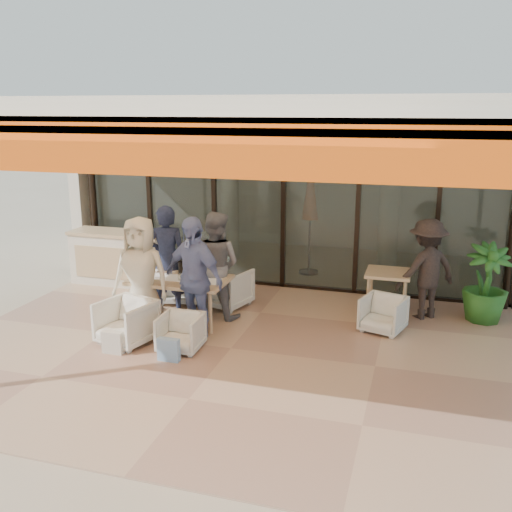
# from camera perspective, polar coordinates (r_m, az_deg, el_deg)

# --- Properties ---
(ground) EXTENTS (70.00, 70.00, 0.00)m
(ground) POSITION_cam_1_polar(r_m,az_deg,el_deg) (8.14, -2.52, -9.36)
(ground) COLOR #C6B293
(ground) RESTS_ON ground
(terrace_floor) EXTENTS (8.00, 6.00, 0.01)m
(terrace_floor) POSITION_cam_1_polar(r_m,az_deg,el_deg) (8.14, -2.52, -9.33)
(terrace_floor) COLOR tan
(terrace_floor) RESTS_ON ground
(terrace_structure) EXTENTS (8.00, 6.00, 3.40)m
(terrace_structure) POSITION_cam_1_polar(r_m,az_deg,el_deg) (7.18, -3.53, 14.14)
(terrace_structure) COLOR silver
(terrace_structure) RESTS_ON ground
(glass_storefront) EXTENTS (8.08, 0.10, 3.20)m
(glass_storefront) POSITION_cam_1_polar(r_m,az_deg,el_deg) (10.45, 2.78, 5.23)
(glass_storefront) COLOR #9EADA3
(glass_storefront) RESTS_ON ground
(interior_block) EXTENTS (9.05, 3.62, 3.52)m
(interior_block) POSITION_cam_1_polar(r_m,az_deg,el_deg) (12.62, 5.42, 9.70)
(interior_block) COLOR silver
(interior_block) RESTS_ON ground
(host_counter) EXTENTS (1.85, 0.65, 1.04)m
(host_counter) POSITION_cam_1_polar(r_m,az_deg,el_deg) (11.17, -13.53, -0.16)
(host_counter) COLOR silver
(host_counter) RESTS_ON ground
(dining_table) EXTENTS (1.50, 0.90, 0.93)m
(dining_table) POSITION_cam_1_polar(r_m,az_deg,el_deg) (8.92, -7.64, -2.58)
(dining_table) COLOR #E1B989
(dining_table) RESTS_ON ground
(chair_far_left) EXTENTS (0.83, 0.79, 0.74)m
(chair_far_left) POSITION_cam_1_polar(r_m,az_deg,el_deg) (10.00, -7.55, -2.58)
(chair_far_left) COLOR white
(chair_far_left) RESTS_ON ground
(chair_far_right) EXTENTS (0.88, 0.85, 0.74)m
(chair_far_right) POSITION_cam_1_polar(r_m,az_deg,el_deg) (9.70, -3.00, -3.01)
(chair_far_right) COLOR white
(chair_far_right) RESTS_ON ground
(chair_near_left) EXTENTS (0.85, 0.82, 0.72)m
(chair_near_left) POSITION_cam_1_polar(r_m,az_deg,el_deg) (8.40, -12.83, -6.28)
(chair_near_left) COLOR white
(chair_near_left) RESTS_ON ground
(chair_near_right) EXTENTS (0.58, 0.55, 0.58)m
(chair_near_right) POSITION_cam_1_polar(r_m,az_deg,el_deg) (8.07, -7.55, -7.45)
(chair_near_right) COLOR white
(chair_near_right) RESTS_ON ground
(diner_navy) EXTENTS (0.75, 0.59, 1.80)m
(diner_navy) POSITION_cam_1_polar(r_m,az_deg,el_deg) (9.42, -8.89, -0.34)
(diner_navy) COLOR #171D33
(diner_navy) RESTS_ON ground
(diner_grey) EXTENTS (0.91, 0.74, 1.74)m
(diner_grey) POSITION_cam_1_polar(r_m,az_deg,el_deg) (9.11, -4.10, -0.93)
(diner_grey) COLOR slate
(diner_grey) RESTS_ON ground
(diner_cream) EXTENTS (0.90, 0.62, 1.77)m
(diner_cream) POSITION_cam_1_polar(r_m,az_deg,el_deg) (8.65, -11.43, -1.91)
(diner_cream) COLOR beige
(diner_cream) RESTS_ON ground
(diner_periwinkle) EXTENTS (1.16, 0.81, 1.83)m
(diner_periwinkle) POSITION_cam_1_polar(r_m,az_deg,el_deg) (8.29, -6.29, -2.24)
(diner_periwinkle) COLOR #6775AC
(diner_periwinkle) RESTS_ON ground
(tote_bag_cream) EXTENTS (0.30, 0.10, 0.34)m
(tote_bag_cream) POSITION_cam_1_polar(r_m,az_deg,el_deg) (8.16, -14.14, -8.47)
(tote_bag_cream) COLOR silver
(tote_bag_cream) RESTS_ON ground
(tote_bag_blue) EXTENTS (0.30, 0.10, 0.34)m
(tote_bag_blue) POSITION_cam_1_polar(r_m,az_deg,el_deg) (7.78, -8.73, -9.33)
(tote_bag_blue) COLOR #99BFD8
(tote_bag_blue) RESTS_ON ground
(side_table) EXTENTS (0.70, 0.70, 0.74)m
(side_table) POSITION_cam_1_polar(r_m,az_deg,el_deg) (9.46, 13.06, -2.15)
(side_table) COLOR #E1B989
(side_table) RESTS_ON ground
(side_chair) EXTENTS (0.73, 0.71, 0.62)m
(side_chair) POSITION_cam_1_polar(r_m,az_deg,el_deg) (8.85, 12.60, -5.55)
(side_chair) COLOR white
(side_chair) RESTS_ON ground
(standing_woman) EXTENTS (1.21, 1.12, 1.63)m
(standing_woman) POSITION_cam_1_polar(r_m,az_deg,el_deg) (9.43, 16.68, -1.31)
(standing_woman) COLOR black
(standing_woman) RESTS_ON ground
(potted_palm) EXTENTS (0.88, 0.88, 1.27)m
(potted_palm) POSITION_cam_1_polar(r_m,az_deg,el_deg) (9.63, 22.02, -2.58)
(potted_palm) COLOR #1E5919
(potted_palm) RESTS_ON ground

